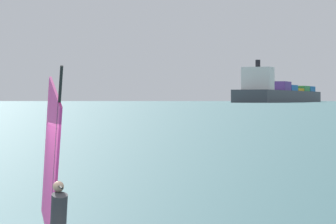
# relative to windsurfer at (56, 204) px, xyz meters

# --- Properties ---
(windsurfer) EXTENTS (1.39, 4.10, 3.84)m
(windsurfer) POSITION_rel_windsurfer_xyz_m (0.00, 0.00, 0.00)
(windsurfer) COLOR white
(windsurfer) RESTS_ON ground_plane
(cargo_ship) EXTENTS (118.41, 203.17, 34.77)m
(cargo_ship) POSITION_rel_windsurfer_xyz_m (137.93, 643.78, 6.92)
(cargo_ship) COLOR #3F444C
(cargo_ship) RESTS_ON ground_plane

